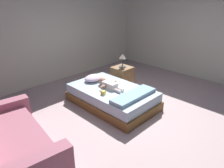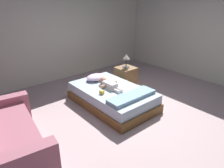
% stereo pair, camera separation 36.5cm
% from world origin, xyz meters
% --- Properties ---
extents(ground_plane, '(8.00, 8.00, 0.00)m').
position_xyz_m(ground_plane, '(0.00, 0.00, 0.00)').
color(ground_plane, '#B2989B').
extents(wall_behind_bed, '(8.00, 0.12, 2.54)m').
position_xyz_m(wall_behind_bed, '(0.00, 3.00, 1.27)').
color(wall_behind_bed, beige).
rests_on(wall_behind_bed, ground_plane).
extents(wall_side, '(0.12, 6.00, 2.54)m').
position_xyz_m(wall_side, '(3.00, 0.00, 1.27)').
color(wall_side, silver).
rests_on(wall_side, ground_plane).
extents(bed, '(1.15, 1.89, 0.39)m').
position_xyz_m(bed, '(0.03, 0.81, 0.19)').
color(bed, brown).
rests_on(bed, ground_plane).
extents(pillow, '(0.46, 0.35, 0.14)m').
position_xyz_m(pillow, '(0.04, 1.42, 0.46)').
color(pillow, silver).
rests_on(pillow, bed).
extents(baby, '(0.46, 0.66, 0.17)m').
position_xyz_m(baby, '(0.01, 0.91, 0.46)').
color(baby, white).
rests_on(baby, bed).
extents(toothbrush, '(0.03, 0.13, 0.02)m').
position_xyz_m(toothbrush, '(0.21, 0.97, 0.40)').
color(toothbrush, '#3F81D9').
rests_on(toothbrush, bed).
extents(couch, '(1.23, 1.92, 0.78)m').
position_xyz_m(couch, '(-2.23, 0.66, 0.28)').
color(couch, '#A55E70').
rests_on(couch, ground_plane).
extents(nightstand, '(0.45, 0.48, 0.52)m').
position_xyz_m(nightstand, '(0.95, 1.34, 0.26)').
color(nightstand, brown).
rests_on(nightstand, ground_plane).
extents(lamp, '(0.18, 0.18, 0.35)m').
position_xyz_m(lamp, '(0.95, 1.34, 0.76)').
color(lamp, '#333338').
rests_on(lamp, nightstand).
extents(blanket, '(1.04, 0.33, 0.07)m').
position_xyz_m(blanket, '(0.03, 0.21, 0.43)').
color(blanket, '#85A6BC').
rests_on(blanket, bed).
extents(toy_block, '(0.09, 0.09, 0.08)m').
position_xyz_m(toy_block, '(-0.31, 0.73, 0.43)').
color(toy_block, gold).
rests_on(toy_block, bed).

